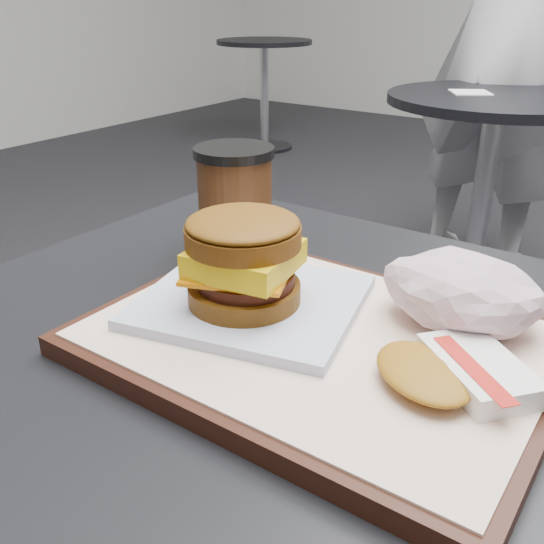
% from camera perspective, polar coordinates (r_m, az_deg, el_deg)
% --- Properties ---
extents(customer_table, '(0.80, 0.60, 0.77)m').
position_cam_1_polar(customer_table, '(0.65, 5.51, -20.88)').
color(customer_table, '#A5A5AA').
rests_on(customer_table, ground).
extents(serving_tray, '(0.38, 0.28, 0.02)m').
position_cam_1_polar(serving_tray, '(0.52, 4.41, -6.61)').
color(serving_tray, black).
rests_on(serving_tray, customer_table).
extents(breakfast_sandwich, '(0.22, 0.21, 0.09)m').
position_cam_1_polar(breakfast_sandwich, '(0.53, -2.46, 0.20)').
color(breakfast_sandwich, white).
rests_on(breakfast_sandwich, serving_tray).
extents(hash_brown, '(0.14, 0.13, 0.02)m').
position_cam_1_polar(hash_brown, '(0.46, 16.73, -8.89)').
color(hash_brown, white).
rests_on(hash_brown, serving_tray).
extents(crumpled_wrapper, '(0.14, 0.11, 0.06)m').
position_cam_1_polar(crumpled_wrapper, '(0.54, 17.56, -1.78)').
color(crumpled_wrapper, silver).
rests_on(crumpled_wrapper, serving_tray).
extents(coffee_cup, '(0.09, 0.09, 0.13)m').
position_cam_1_polar(coffee_cup, '(0.70, -3.50, 6.87)').
color(coffee_cup, '#3C1F0E').
rests_on(coffee_cup, customer_table).
extents(neighbor_table, '(0.70, 0.70, 0.75)m').
position_cam_1_polar(neighbor_table, '(2.19, 19.70, 10.25)').
color(neighbor_table, black).
rests_on(neighbor_table, ground).
extents(napkin, '(0.17, 0.17, 0.00)m').
position_cam_1_polar(napkin, '(2.16, 18.16, 15.77)').
color(napkin, white).
rests_on(napkin, neighbor_table).
extents(patron, '(0.72, 0.52, 1.83)m').
position_cam_1_polar(patron, '(2.55, 21.05, 20.31)').
color(patron, silver).
rests_on(patron, ground).
extents(bg_table_mid, '(0.66, 0.66, 0.75)m').
position_cam_1_polar(bg_table_mid, '(4.48, -0.73, 18.64)').
color(bg_table_mid, black).
rests_on(bg_table_mid, ground).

